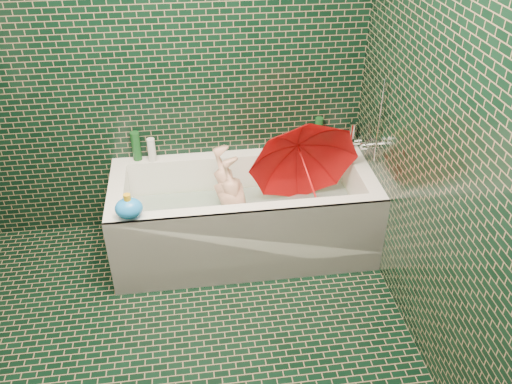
{
  "coord_description": "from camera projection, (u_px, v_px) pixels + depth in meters",
  "views": [
    {
      "loc": [
        0.13,
        -1.88,
        2.41
      ],
      "look_at": [
        0.51,
        0.82,
        0.57
      ],
      "focal_mm": 38.0,
      "sensor_mm": 36.0,
      "label": 1
    }
  ],
  "objects": [
    {
      "name": "floor",
      "position": [
        183.0,
        375.0,
        2.87
      ],
      "size": [
        2.8,
        2.8,
        0.0
      ],
      "primitive_type": "plane",
      "color": "black",
      "rests_on": "ground"
    },
    {
      "name": "wall_back",
      "position": [
        162.0,
        56.0,
        3.33
      ],
      "size": [
        2.8,
        0.0,
        2.8
      ],
      "primitive_type": "plane",
      "rotation": [
        1.57,
        0.0,
        0.0
      ],
      "color": "black",
      "rests_on": "floor"
    },
    {
      "name": "wall_right",
      "position": [
        465.0,
        154.0,
        2.32
      ],
      "size": [
        0.0,
        2.8,
        2.8
      ],
      "primitive_type": "plane",
      "rotation": [
        1.57,
        0.0,
        -1.57
      ],
      "color": "black",
      "rests_on": "floor"
    },
    {
      "name": "bathtub",
      "position": [
        244.0,
        222.0,
        3.63
      ],
      "size": [
        1.7,
        0.75,
        0.55
      ],
      "color": "white",
      "rests_on": "floor"
    },
    {
      "name": "bath_mat",
      "position": [
        244.0,
        227.0,
        3.68
      ],
      "size": [
        1.35,
        0.47,
        0.01
      ],
      "primitive_type": "cube",
      "color": "#43CB28",
      "rests_on": "bathtub"
    },
    {
      "name": "water",
      "position": [
        244.0,
        210.0,
        3.6
      ],
      "size": [
        1.48,
        0.53,
        0.0
      ],
      "primitive_type": "cube",
      "color": "silver",
      "rests_on": "bathtub"
    },
    {
      "name": "faucet",
      "position": [
        371.0,
        140.0,
        3.42
      ],
      "size": [
        0.18,
        0.19,
        0.55
      ],
      "color": "silver",
      "rests_on": "wall_right"
    },
    {
      "name": "child",
      "position": [
        238.0,
        210.0,
        3.58
      ],
      "size": [
        0.96,
        0.49,
        0.37
      ],
      "primitive_type": "imported",
      "rotation": [
        -1.39,
        0.0,
        -1.38
      ],
      "color": "tan",
      "rests_on": "bathtub"
    },
    {
      "name": "umbrella",
      "position": [
        309.0,
        176.0,
        3.41
      ],
      "size": [
        0.91,
        0.87,
        1.0
      ],
      "primitive_type": "imported",
      "rotation": [
        0.34,
        -0.4,
        -0.06
      ],
      "color": "red",
      "rests_on": "bathtub"
    },
    {
      "name": "soap_bottle_a",
      "position": [
        349.0,
        145.0,
        3.83
      ],
      "size": [
        0.12,
        0.12,
        0.26
      ],
      "primitive_type": "imported",
      "rotation": [
        0.0,
        0.0,
        0.22
      ],
      "color": "white",
      "rests_on": "bathtub"
    },
    {
      "name": "soap_bottle_b",
      "position": [
        346.0,
        147.0,
        3.81
      ],
      "size": [
        0.12,
        0.12,
        0.2
      ],
      "primitive_type": "imported",
      "rotation": [
        0.0,
        0.0,
        0.43
      ],
      "color": "#4C1B68",
      "rests_on": "bathtub"
    },
    {
      "name": "soap_bottle_c",
      "position": [
        337.0,
        148.0,
        3.79
      ],
      "size": [
        0.14,
        0.14,
        0.17
      ],
      "primitive_type": "imported",
      "rotation": [
        0.0,
        0.0,
        0.06
      ],
      "color": "#13431B",
      "rests_on": "bathtub"
    },
    {
      "name": "bottle_right_tall",
      "position": [
        318.0,
        133.0,
        3.73
      ],
      "size": [
        0.07,
        0.07,
        0.23
      ],
      "primitive_type": "cylinder",
      "rotation": [
        0.0,
        0.0,
        -0.43
      ],
      "color": "#13431B",
      "rests_on": "bathtub"
    },
    {
      "name": "bottle_right_pump",
      "position": [
        352.0,
        136.0,
        3.75
      ],
      "size": [
        0.07,
        0.07,
        0.18
      ],
      "primitive_type": "cylinder",
      "rotation": [
        0.0,
        0.0,
        -0.39
      ],
      "color": "silver",
      "rests_on": "bathtub"
    },
    {
      "name": "bottle_left_tall",
      "position": [
        136.0,
        146.0,
        3.61
      ],
      "size": [
        0.06,
        0.06,
        0.2
      ],
      "primitive_type": "cylinder",
      "rotation": [
        0.0,
        0.0,
        -0.06
      ],
      "color": "#13431B",
      "rests_on": "bathtub"
    },
    {
      "name": "bottle_left_short",
      "position": [
        152.0,
        150.0,
        3.6
      ],
      "size": [
        0.06,
        0.06,
        0.17
      ],
      "primitive_type": "cylinder",
      "rotation": [
        0.0,
        0.0,
        0.15
      ],
      "color": "white",
      "rests_on": "bathtub"
    },
    {
      "name": "rubber_duck",
      "position": [
        312.0,
        143.0,
        3.76
      ],
      "size": [
        0.13,
        0.11,
        0.1
      ],
      "rotation": [
        0.0,
        0.0,
        -0.36
      ],
      "color": "gold",
      "rests_on": "bathtub"
    },
    {
      "name": "bath_toy",
      "position": [
        129.0,
        208.0,
        3.07
      ],
      "size": [
        0.2,
        0.18,
        0.16
      ],
      "rotation": [
        0.0,
        0.0,
        -0.4
      ],
      "color": "#1B85F8",
      "rests_on": "bathtub"
    }
  ]
}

